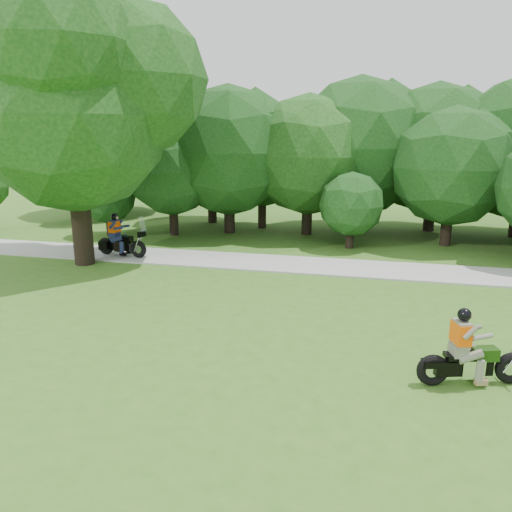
# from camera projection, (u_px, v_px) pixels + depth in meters

# --- Properties ---
(ground) EXTENTS (100.00, 100.00, 0.00)m
(ground) POSITION_uv_depth(u_px,v_px,m) (403.00, 388.00, 9.04)
(ground) COLOR #33661D
(ground) RESTS_ON ground
(walkway) EXTENTS (60.00, 2.20, 0.06)m
(walkway) POSITION_uv_depth(u_px,v_px,m) (392.00, 271.00, 16.57)
(walkway) COLOR #9A9A95
(walkway) RESTS_ON ground
(tree_line) EXTENTS (40.32, 12.24, 7.61)m
(tree_line) POSITION_uv_depth(u_px,v_px,m) (382.00, 155.00, 21.80)
(tree_line) COLOR black
(tree_line) RESTS_ON ground
(big_tree_west) EXTENTS (8.64, 6.56, 9.96)m
(big_tree_west) POSITION_uv_depth(u_px,v_px,m) (76.00, 93.00, 16.49)
(big_tree_west) COLOR black
(big_tree_west) RESTS_ON ground
(chopper_motorcycle) EXTENTS (2.05, 0.93, 1.49)m
(chopper_motorcycle) POSITION_uv_depth(u_px,v_px,m) (468.00, 357.00, 9.05)
(chopper_motorcycle) COLOR black
(chopper_motorcycle) RESTS_ON ground
(touring_motorcycle) EXTENTS (2.07, 0.78, 1.58)m
(touring_motorcycle) POSITION_uv_depth(u_px,v_px,m) (119.00, 241.00, 18.28)
(touring_motorcycle) COLOR black
(touring_motorcycle) RESTS_ON walkway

